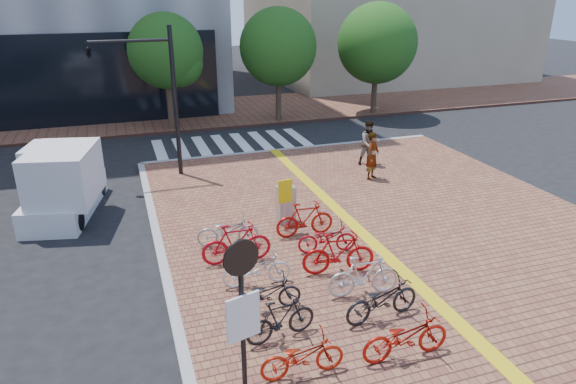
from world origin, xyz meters
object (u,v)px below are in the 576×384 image
object	(u,v)px
bike_8	(364,276)
yellow_sign	(285,196)
bike_1	(281,319)
bike_5	(228,231)
utility_box	(286,204)
bike_7	(382,299)
bike_9	(339,253)
bike_2	(267,294)
bike_4	(236,243)
bike_6	(406,336)
bike_10	(327,238)
bike_3	(256,269)
notice_sign	(242,307)
pedestrian_b	(369,143)
box_truck	(61,181)
pedestrian_a	(373,156)
bike_0	(302,356)
traffic_light_pole	(137,76)
bike_11	(305,219)

from	to	relation	value
bike_8	yellow_sign	xyz separation A→B (m)	(-0.66, 4.01, 0.63)
bike_1	bike_5	world-z (taller)	bike_1
yellow_sign	utility_box	bearing A→B (deg)	70.48
bike_7	bike_9	world-z (taller)	bike_9
bike_2	bike_4	bearing A→B (deg)	5.49
bike_6	yellow_sign	xyz separation A→B (m)	(-0.44, 6.32, 0.67)
bike_10	yellow_sign	distance (m)	1.95
bike_1	bike_3	size ratio (longest dim) A/B	0.92
bike_9	notice_sign	distance (m)	5.36
pedestrian_b	utility_box	world-z (taller)	pedestrian_b
bike_4	box_truck	distance (m)	7.18
pedestrian_a	pedestrian_b	size ratio (longest dim) A/B	0.99
bike_0	bike_2	bearing A→B (deg)	2.67
bike_4	bike_8	world-z (taller)	bike_4
bike_4	pedestrian_b	size ratio (longest dim) A/B	1.02
bike_8	box_truck	world-z (taller)	box_truck
bike_2	bike_3	world-z (taller)	bike_3
bike_0	utility_box	distance (m)	7.04
bike_1	bike_4	distance (m)	3.53
pedestrian_a	traffic_light_pole	world-z (taller)	traffic_light_pole
bike_1	box_truck	size ratio (longest dim) A/B	0.36
bike_5	bike_4	bearing A→B (deg)	-171.22
bike_5	box_truck	world-z (taller)	box_truck
bike_1	bike_2	xyz separation A→B (m)	(0.02, 1.11, -0.06)
bike_2	bike_5	size ratio (longest dim) A/B	0.91
notice_sign	bike_2	bearing A→B (deg)	66.40
bike_2	bike_8	xyz separation A→B (m)	(2.39, -0.16, 0.12)
traffic_light_pole	pedestrian_a	bearing A→B (deg)	-19.69
pedestrian_b	bike_7	bearing A→B (deg)	-113.90
traffic_light_pole	bike_3	bearing A→B (deg)	-77.58
notice_sign	bike_1	bearing A→B (deg)	54.54
bike_0	pedestrian_a	world-z (taller)	pedestrian_a
bike_4	bike_9	size ratio (longest dim) A/B	0.99
pedestrian_a	bike_0	bearing A→B (deg)	-163.63
bike_0	notice_sign	distance (m)	2.15
bike_7	box_truck	bearing A→B (deg)	31.67
bike_11	box_truck	xyz separation A→B (m)	(-7.00, 4.49, 0.46)
bike_2	pedestrian_a	world-z (taller)	pedestrian_a
bike_6	bike_7	size ratio (longest dim) A/B	1.00
box_truck	pedestrian_b	bearing A→B (deg)	4.93
bike_9	yellow_sign	xyz separation A→B (m)	(-0.51, 2.84, 0.59)
bike_6	box_truck	size ratio (longest dim) A/B	0.42
bike_1	bike_11	distance (m)	4.98
bike_3	pedestrian_a	bearing A→B (deg)	-42.37
bike_2	bike_5	xyz separation A→B (m)	(-0.16, 3.47, 0.04)
bike_1	bike_4	bearing A→B (deg)	-7.12
bike_9	utility_box	world-z (taller)	utility_box
pedestrian_b	traffic_light_pole	bearing A→B (deg)	173.10
bike_8	bike_10	distance (m)	2.34
bike_10	yellow_sign	bearing A→B (deg)	31.98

